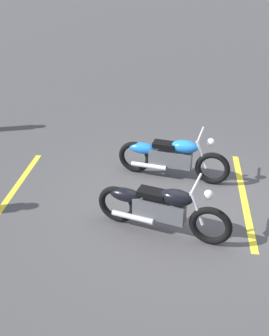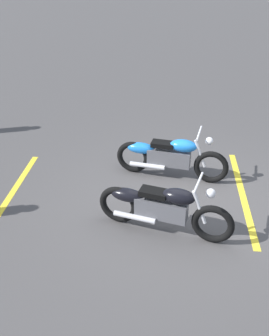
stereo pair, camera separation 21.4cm
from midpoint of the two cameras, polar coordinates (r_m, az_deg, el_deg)
name	(u,v)px [view 2 (the right image)]	position (r m, az deg, el deg)	size (l,w,h in m)	color
ground_plane	(185,202)	(7.42, 6.32, -4.78)	(60.00, 60.00, 0.00)	#474444
motorcycle_bright_foreground	(168,156)	(7.94, 4.03, 1.70)	(2.22, 0.65, 1.04)	black
motorcycle_dark_foreground	(161,207)	(6.44, 2.75, -5.48)	(2.19, 0.75, 1.04)	black
parking_stripe_near	(242,194)	(7.82, 14.17, -3.61)	(3.20, 0.12, 0.01)	yellow
parking_stripe_mid	(10,197)	(7.88, -17.91, -3.91)	(3.20, 0.12, 0.01)	yellow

